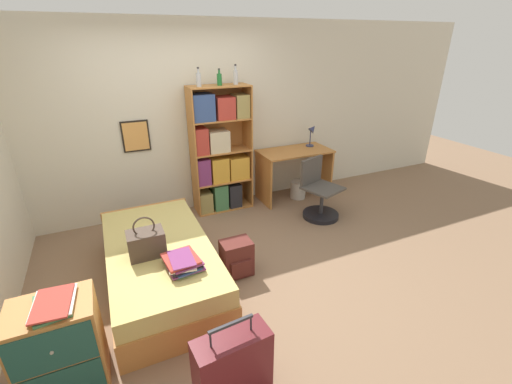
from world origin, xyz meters
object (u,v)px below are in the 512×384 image
at_px(book_stack_on_bed, 183,262).
at_px(bottle_brown, 219,79).
at_px(suitcase, 233,367).
at_px(desk, 294,166).
at_px(dresser, 60,347).
at_px(desk_lamp, 312,132).
at_px(desk_chair, 319,199).
at_px(bottle_clear, 236,77).
at_px(bed, 160,263).
at_px(bottle_green, 199,79).
at_px(waste_bin, 298,190).
at_px(handbag, 146,243).
at_px(bookcase, 219,154).
at_px(magazine_pile_on_dresser, 52,304).
at_px(backpack, 237,258).

relative_size(book_stack_on_bed, bottle_brown, 1.85).
xyz_separation_m(suitcase, desk, (2.08, 2.76, 0.25)).
distance_m(dresser, desk_lamp, 4.23).
height_order(bottle_brown, desk_chair, bottle_brown).
bearing_deg(bottle_clear, bed, -135.67).
bearing_deg(desk, bottle_green, 176.72).
bearing_deg(bed, waste_bin, 27.30).
height_order(handbag, desk_lamp, desk_lamp).
bearing_deg(book_stack_on_bed, bed, 106.23).
bearing_deg(book_stack_on_bed, waste_bin, 37.49).
bearing_deg(bottle_brown, desk_lamp, 0.41).
height_order(bottle_green, waste_bin, bottle_green).
relative_size(book_stack_on_bed, bookcase, 0.22).
distance_m(handbag, desk_chair, 2.56).
distance_m(book_stack_on_bed, suitcase, 1.03).
bearing_deg(waste_bin, bottle_green, 174.60).
height_order(bottle_brown, bottle_clear, bottle_clear).
distance_m(handbag, magazine_pile_on_dresser, 1.01).
distance_m(book_stack_on_bed, backpack, 0.77).
distance_m(bookcase, bottle_clear, 1.06).
xyz_separation_m(bottle_green, backpack, (-0.13, -1.55, -1.68)).
relative_size(suitcase, desk_chair, 0.82).
bearing_deg(bottle_clear, waste_bin, -8.84).
xyz_separation_m(magazine_pile_on_dresser, bottle_green, (1.71, 2.25, 1.14)).
height_order(bottle_green, bottle_brown, bottle_green).
xyz_separation_m(bed, bottle_green, (0.90, 1.36, 1.64)).
height_order(bottle_brown, desk, bottle_brown).
xyz_separation_m(bed, bookcase, (1.13, 1.39, 0.62)).
relative_size(bed, magazine_pile_on_dresser, 5.22).
bearing_deg(handbag, book_stack_on_bed, -52.13).
height_order(bottle_green, bottle_clear, bottle_clear).
bearing_deg(waste_bin, desk, 133.64).
xyz_separation_m(book_stack_on_bed, suitcase, (0.09, -0.99, -0.25)).
distance_m(bed, dresser, 1.22).
distance_m(dresser, desk, 3.83).
height_order(bed, dresser, dresser).
relative_size(suitcase, desk_lamp, 1.93).
distance_m(bookcase, desk, 1.23).
bearing_deg(waste_bin, bottle_brown, 172.63).
height_order(bed, bottle_green, bottle_green).
height_order(desk_lamp, backpack, desk_lamp).
bearing_deg(backpack, bed, 166.15).
distance_m(handbag, suitcase, 1.41).
distance_m(handbag, desk_lamp, 3.22).
relative_size(bed, waste_bin, 7.03).
distance_m(magazine_pile_on_dresser, bottle_green, 3.05).
relative_size(magazine_pile_on_dresser, desk_lamp, 1.05).
bearing_deg(backpack, waste_bin, 41.37).
height_order(bookcase, desk, bookcase).
bearing_deg(desk, suitcase, -127.04).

